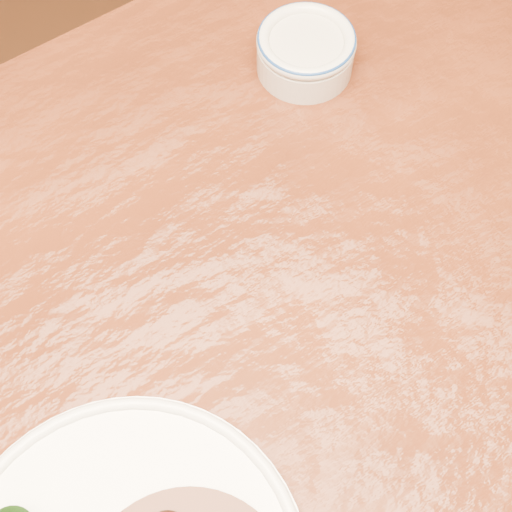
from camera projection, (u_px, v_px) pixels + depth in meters
dining_table at (202, 432)px, 0.68m from camera, size 1.54×0.96×0.75m
dip_bowl at (306, 50)px, 0.76m from camera, size 0.11×0.11×0.05m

